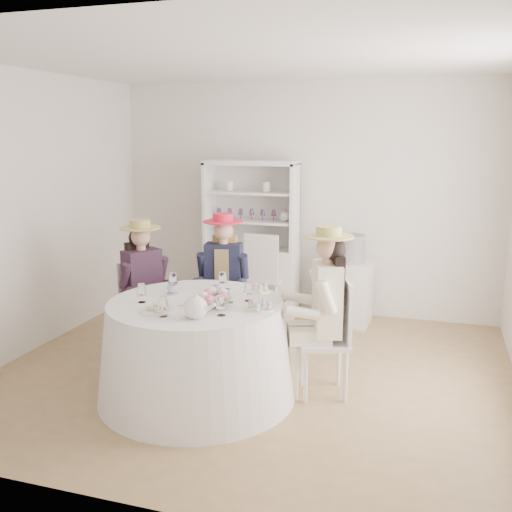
% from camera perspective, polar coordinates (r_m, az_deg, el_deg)
% --- Properties ---
extents(ground, '(4.50, 4.50, 0.00)m').
position_cam_1_polar(ground, '(5.23, -0.33, -11.54)').
color(ground, olive).
rests_on(ground, ground).
extents(ceiling, '(4.50, 4.50, 0.00)m').
position_cam_1_polar(ceiling, '(4.83, -0.38, 19.26)').
color(ceiling, white).
rests_on(ceiling, wall_back).
extents(wall_back, '(4.50, 0.00, 4.50)m').
position_cam_1_polar(wall_back, '(6.77, 4.85, 5.70)').
color(wall_back, silver).
rests_on(wall_back, ground).
extents(wall_front, '(4.50, 0.00, 4.50)m').
position_cam_1_polar(wall_front, '(3.05, -11.93, -2.35)').
color(wall_front, silver).
rests_on(wall_front, ground).
extents(wall_left, '(0.00, 4.50, 4.50)m').
position_cam_1_polar(wall_left, '(5.93, -21.58, 4.00)').
color(wall_left, silver).
rests_on(wall_left, ground).
extents(tea_table, '(1.59, 1.59, 0.80)m').
position_cam_1_polar(tea_table, '(4.67, -5.95, -9.29)').
color(tea_table, white).
rests_on(tea_table, ground).
extents(hutch, '(1.16, 0.63, 1.81)m').
position_cam_1_polar(hutch, '(6.70, -0.39, -0.44)').
color(hutch, silver).
rests_on(hutch, ground).
extents(side_table, '(0.48, 0.48, 0.71)m').
position_cam_1_polar(side_table, '(6.50, 9.35, -3.64)').
color(side_table, silver).
rests_on(side_table, ground).
extents(hatbox, '(0.39, 0.39, 0.31)m').
position_cam_1_polar(hatbox, '(6.38, 9.50, 0.74)').
color(hatbox, black).
rests_on(hatbox, side_table).
extents(guest_left, '(0.57, 0.52, 1.33)m').
position_cam_1_polar(guest_left, '(5.45, -11.17, -2.48)').
color(guest_left, silver).
rests_on(guest_left, ground).
extents(guest_mid, '(0.51, 0.53, 1.36)m').
position_cam_1_polar(guest_mid, '(5.51, -3.29, -1.86)').
color(guest_mid, silver).
rests_on(guest_mid, ground).
extents(guest_right, '(0.57, 0.53, 1.40)m').
position_cam_1_polar(guest_right, '(4.59, 6.81, -4.55)').
color(guest_right, silver).
rests_on(guest_right, ground).
extents(spare_chair, '(0.43, 0.43, 1.01)m').
position_cam_1_polar(spare_chair, '(6.50, 0.84, -1.74)').
color(spare_chair, silver).
rests_on(spare_chair, ground).
extents(teacup_a, '(0.12, 0.12, 0.07)m').
position_cam_1_polar(teacup_a, '(4.77, -8.34, -3.38)').
color(teacup_a, white).
rests_on(teacup_a, tea_table).
extents(teacup_b, '(0.07, 0.07, 0.06)m').
position_cam_1_polar(teacup_b, '(4.76, -4.08, -3.36)').
color(teacup_b, white).
rests_on(teacup_b, tea_table).
extents(teacup_c, '(0.10, 0.10, 0.06)m').
position_cam_1_polar(teacup_c, '(4.64, -3.03, -3.77)').
color(teacup_c, white).
rests_on(teacup_c, tea_table).
extents(flower_bowl, '(0.23, 0.23, 0.05)m').
position_cam_1_polar(flower_bowl, '(4.40, -3.89, -4.69)').
color(flower_bowl, white).
rests_on(flower_bowl, tea_table).
extents(flower_arrangement, '(0.20, 0.20, 0.07)m').
position_cam_1_polar(flower_arrangement, '(4.35, -4.12, -3.96)').
color(flower_arrangement, pink).
rests_on(flower_arrangement, tea_table).
extents(table_teapot, '(0.24, 0.17, 0.18)m').
position_cam_1_polar(table_teapot, '(4.12, -6.04, -5.16)').
color(table_teapot, white).
rests_on(table_teapot, tea_table).
extents(sandwich_plate, '(0.26, 0.26, 0.06)m').
position_cam_1_polar(sandwich_plate, '(4.33, -9.77, -5.31)').
color(sandwich_plate, white).
rests_on(sandwich_plate, tea_table).
extents(cupcake_stand, '(0.21, 0.21, 0.20)m').
position_cam_1_polar(cupcake_stand, '(4.30, 0.39, -4.44)').
color(cupcake_stand, white).
rests_on(cupcake_stand, tea_table).
extents(stemware_set, '(0.87, 0.91, 0.15)m').
position_cam_1_polar(stemware_set, '(4.52, -6.08, -3.65)').
color(stemware_set, white).
rests_on(stemware_set, tea_table).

